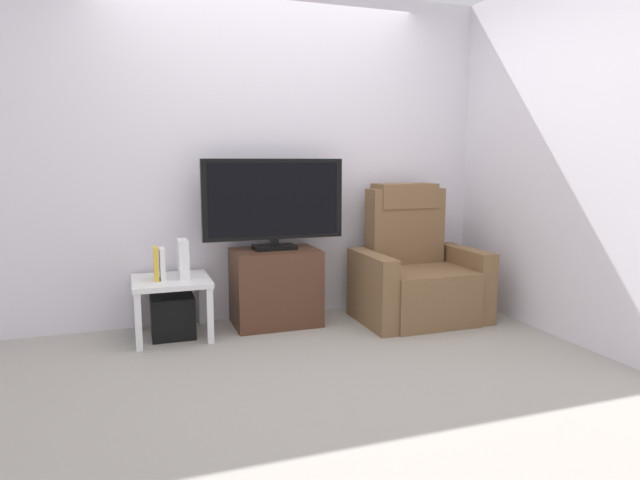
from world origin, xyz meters
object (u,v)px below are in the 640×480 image
at_px(television, 273,202).
at_px(subwoofer_box, 173,316).
at_px(recliner_armchair, 416,272).
at_px(book_leftmost, 156,264).
at_px(game_console, 183,259).
at_px(tv_stand, 275,287).
at_px(side_table, 171,288).
at_px(book_middle, 162,264).

distance_m(television, subwoofer_box, 1.12).
distance_m(recliner_armchair, subwoofer_box, 1.92).
distance_m(book_leftmost, game_console, 0.19).
relative_size(tv_stand, subwoofer_box, 2.17).
relative_size(tv_stand, television, 0.60).
bearing_deg(side_table, book_leftmost, -168.69).
height_order(recliner_armchair, book_middle, recliner_armchair).
bearing_deg(television, tv_stand, -90.00).
bearing_deg(book_middle, book_leftmost, 180.00).
distance_m(subwoofer_box, book_leftmost, 0.41).
distance_m(side_table, subwoofer_box, 0.21).
bearing_deg(book_leftmost, television, 5.90).
height_order(tv_stand, subwoofer_box, tv_stand).
bearing_deg(side_table, television, 5.20).
distance_m(side_table, book_leftmost, 0.21).
bearing_deg(subwoofer_box, book_middle, -160.72).
height_order(television, side_table, television).
relative_size(side_table, subwoofer_box, 1.79).
bearing_deg(recliner_armchair, book_leftmost, 178.70).
bearing_deg(game_console, television, 5.05).
bearing_deg(book_middle, tv_stand, 4.92).
distance_m(side_table, book_middle, 0.19).
bearing_deg(subwoofer_box, game_console, 6.34).
distance_m(tv_stand, book_middle, 0.88).
bearing_deg(game_console, book_middle, -168.48).
height_order(side_table, book_leftmost, book_leftmost).
xyz_separation_m(book_middle, game_console, (0.15, 0.03, 0.02)).
relative_size(recliner_armchair, side_table, 2.00).
relative_size(side_table, book_middle, 2.36).
relative_size(book_leftmost, book_middle, 1.04).
xyz_separation_m(recliner_armchair, game_console, (-1.81, 0.15, 0.19)).
bearing_deg(book_leftmost, tv_stand, 4.68).
bearing_deg(game_console, book_leftmost, -171.03).
distance_m(television, recliner_armchair, 1.28).
distance_m(television, side_table, 0.98).
distance_m(recliner_armchair, book_leftmost, 2.01).
xyz_separation_m(television, book_leftmost, (-0.88, -0.09, -0.41)).
bearing_deg(game_console, tv_stand, 3.49).
height_order(subwoofer_box, book_middle, book_middle).
distance_m(recliner_armchair, book_middle, 1.97).
bearing_deg(book_middle, game_console, 11.52).
height_order(recliner_armchair, game_console, recliner_armchair).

